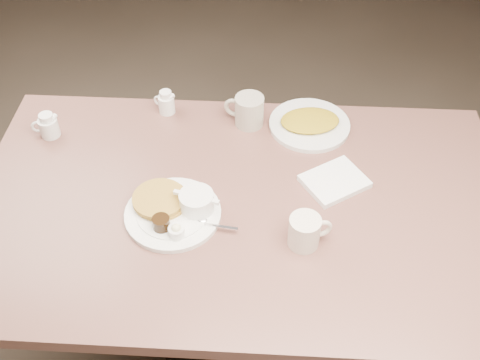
# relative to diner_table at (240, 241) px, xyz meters

# --- Properties ---
(diner_table) EXTENTS (1.50, 0.90, 0.75)m
(diner_table) POSITION_rel_diner_table_xyz_m (0.00, 0.00, 0.00)
(diner_table) COLOR #84564C
(diner_table) RESTS_ON ground
(main_plate) EXTENTS (0.34, 0.32, 0.07)m
(main_plate) POSITION_rel_diner_table_xyz_m (-0.17, -0.05, 0.19)
(main_plate) COLOR white
(main_plate) RESTS_ON diner_table
(coffee_mug_near) EXTENTS (0.12, 0.10, 0.09)m
(coffee_mug_near) POSITION_rel_diner_table_xyz_m (0.18, -0.13, 0.22)
(coffee_mug_near) COLOR white
(coffee_mug_near) RESTS_ON diner_table
(napkin) EXTENTS (0.21, 0.21, 0.02)m
(napkin) POSITION_rel_diner_table_xyz_m (0.27, 0.09, 0.18)
(napkin) COLOR white
(napkin) RESTS_ON diner_table
(coffee_mug_far) EXTENTS (0.14, 0.11, 0.10)m
(coffee_mug_far) POSITION_rel_diner_table_xyz_m (0.01, 0.34, 0.22)
(coffee_mug_far) COLOR #B3AC9B
(coffee_mug_far) RESTS_ON diner_table
(creamer_left) EXTENTS (0.09, 0.07, 0.08)m
(creamer_left) POSITION_rel_diner_table_xyz_m (-0.61, 0.25, 0.21)
(creamer_left) COLOR white
(creamer_left) RESTS_ON diner_table
(creamer_right) EXTENTS (0.08, 0.06, 0.08)m
(creamer_right) POSITION_rel_diner_table_xyz_m (-0.26, 0.39, 0.21)
(creamer_right) COLOR white
(creamer_right) RESTS_ON diner_table
(hash_plate) EXTENTS (0.29, 0.29, 0.04)m
(hash_plate) POSITION_rel_diner_table_xyz_m (0.20, 0.34, 0.18)
(hash_plate) COLOR white
(hash_plate) RESTS_ON diner_table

